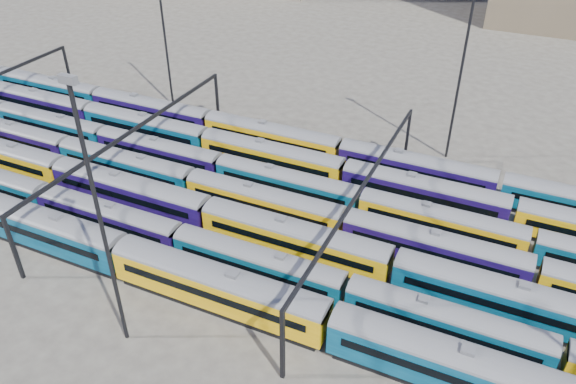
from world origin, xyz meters
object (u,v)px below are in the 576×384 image
at_px(rake_0, 330,321).
at_px(rake_2, 294,236).
at_px(mast_2, 99,215).
at_px(rake_1, 258,262).

height_order(rake_0, rake_2, rake_0).
height_order(rake_2, mast_2, mast_2).
relative_size(rake_0, mast_2, 5.36).
xyz_separation_m(rake_0, mast_2, (-17.31, -7.00, 11.00)).
bearing_deg(rake_2, rake_0, -51.49).
distance_m(rake_0, rake_2, 12.78).
height_order(rake_0, mast_2, mast_2).
xyz_separation_m(rake_1, mast_2, (-7.50, -12.00, 11.51)).
relative_size(rake_2, mast_2, 4.23).
bearing_deg(rake_1, mast_2, -121.99).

